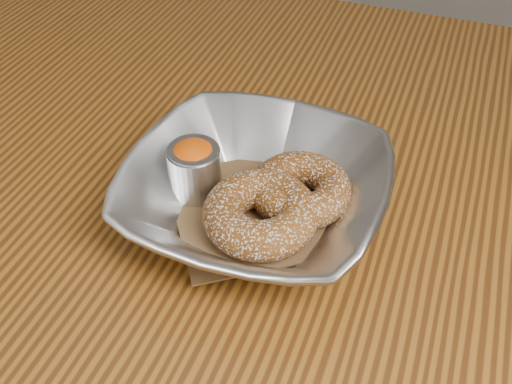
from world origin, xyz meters
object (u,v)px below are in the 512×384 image
(serving_bowl, at_px, (256,193))
(donut_front, at_px, (261,214))
(table, at_px, (241,228))
(ramekin, at_px, (194,168))
(donut_back, at_px, (300,189))

(serving_bowl, height_order, donut_front, serving_bowl)
(table, xyz_separation_m, ramekin, (-0.02, -0.07, 0.14))
(serving_bowl, relative_size, donut_back, 2.52)
(table, height_order, donut_front, donut_front)
(donut_front, bearing_deg, donut_back, 62.86)
(donut_front, distance_m, ramekin, 0.08)
(table, height_order, ramekin, ramekin)
(donut_back, xyz_separation_m, donut_front, (-0.02, -0.04, 0.00))
(ramekin, bearing_deg, donut_front, -19.75)
(serving_bowl, relative_size, donut_front, 2.31)
(donut_back, bearing_deg, serving_bowl, -148.37)
(table, distance_m, serving_bowl, 0.15)
(donut_back, distance_m, ramekin, 0.10)
(donut_back, distance_m, donut_front, 0.05)
(table, xyz_separation_m, serving_bowl, (0.04, -0.07, 0.13))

